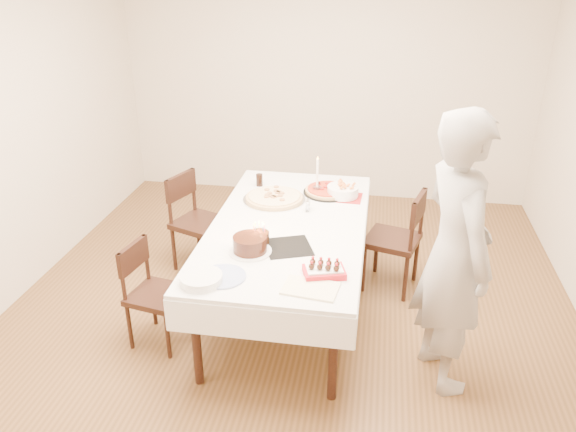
% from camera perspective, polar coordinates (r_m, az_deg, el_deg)
% --- Properties ---
extents(floor, '(5.00, 5.00, 0.00)m').
position_cam_1_polar(floor, '(4.51, 0.19, -9.84)').
color(floor, '#52361C').
rests_on(floor, ground).
extents(wall_back, '(4.50, 0.04, 2.70)m').
position_cam_1_polar(wall_back, '(6.30, 4.00, 13.81)').
color(wall_back, beige).
rests_on(wall_back, floor).
extents(wall_front, '(4.50, 0.04, 2.70)m').
position_cam_1_polar(wall_front, '(1.79, -13.61, -19.73)').
color(wall_front, beige).
rests_on(wall_front, floor).
extents(dining_table, '(1.90, 2.42, 0.75)m').
position_cam_1_polar(dining_table, '(4.37, -0.00, -5.27)').
color(dining_table, white).
rests_on(dining_table, floor).
extents(chair_right_savory, '(0.56, 0.56, 0.88)m').
position_cam_1_polar(chair_right_savory, '(4.72, 10.56, -2.39)').
color(chair_right_savory, black).
rests_on(chair_right_savory, floor).
extents(chair_left_savory, '(0.57, 0.57, 0.87)m').
position_cam_1_polar(chair_left_savory, '(4.99, -8.94, -0.72)').
color(chair_left_savory, black).
rests_on(chair_left_savory, floor).
extents(chair_left_dessert, '(0.46, 0.46, 0.78)m').
position_cam_1_polar(chair_left_dessert, '(4.12, -13.11, -7.85)').
color(chair_left_dessert, black).
rests_on(chair_left_dessert, floor).
extents(person, '(0.65, 0.78, 1.84)m').
position_cam_1_polar(person, '(3.59, 16.56, -3.75)').
color(person, '#A19B98').
rests_on(person, floor).
extents(pizza_white, '(0.68, 0.68, 0.04)m').
position_cam_1_polar(pizza_white, '(4.59, -1.40, 1.87)').
color(pizza_white, beige).
rests_on(pizza_white, dining_table).
extents(pizza_pepperoni, '(0.54, 0.54, 0.04)m').
position_cam_1_polar(pizza_pepperoni, '(4.74, 4.08, 2.60)').
color(pizza_pepperoni, red).
rests_on(pizza_pepperoni, dining_table).
extents(red_placemat, '(0.25, 0.25, 0.01)m').
position_cam_1_polar(red_placemat, '(4.67, 6.01, 1.86)').
color(red_placemat, '#B21E1E').
rests_on(red_placemat, dining_table).
extents(pasta_bowl, '(0.31, 0.31, 0.08)m').
position_cam_1_polar(pasta_bowl, '(4.67, 5.59, 2.54)').
color(pasta_bowl, white).
rests_on(pasta_bowl, dining_table).
extents(taper_candle, '(0.09, 0.09, 0.33)m').
position_cam_1_polar(taper_candle, '(4.68, 3.00, 4.18)').
color(taper_candle, white).
rests_on(taper_candle, dining_table).
extents(shaker_pair, '(0.08, 0.08, 0.09)m').
position_cam_1_polar(shaker_pair, '(4.38, 1.99, 0.97)').
color(shaker_pair, white).
rests_on(shaker_pair, dining_table).
extents(cola_glass, '(0.06, 0.06, 0.11)m').
position_cam_1_polar(cola_glass, '(4.88, -2.92, 3.67)').
color(cola_glass, black).
rests_on(cola_glass, dining_table).
extents(layer_cake, '(0.31, 0.31, 0.12)m').
position_cam_1_polar(layer_cake, '(3.80, -3.88, -2.90)').
color(layer_cake, black).
rests_on(layer_cake, dining_table).
extents(cake_board, '(0.39, 0.39, 0.01)m').
position_cam_1_polar(cake_board, '(3.87, 0.03, -3.20)').
color(cake_board, black).
rests_on(cake_board, dining_table).
extents(birthday_cake, '(0.18, 0.18, 0.14)m').
position_cam_1_polar(birthday_cake, '(3.89, -2.94, -1.74)').
color(birthday_cake, '#321C0D').
rests_on(birthday_cake, dining_table).
extents(strawberry_box, '(0.30, 0.24, 0.07)m').
position_cam_1_polar(strawberry_box, '(3.55, 3.70, -5.56)').
color(strawberry_box, red).
rests_on(strawberry_box, dining_table).
extents(box_lid, '(0.36, 0.26, 0.03)m').
position_cam_1_polar(box_lid, '(3.42, 2.29, -7.44)').
color(box_lid, beige).
rests_on(box_lid, dining_table).
extents(plate_stack, '(0.27, 0.27, 0.05)m').
position_cam_1_polar(plate_stack, '(3.51, -8.80, -6.33)').
color(plate_stack, white).
rests_on(plate_stack, dining_table).
extents(china_plate, '(0.37, 0.37, 0.01)m').
position_cam_1_polar(china_plate, '(3.55, -6.67, -6.11)').
color(china_plate, white).
rests_on(china_plate, dining_table).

